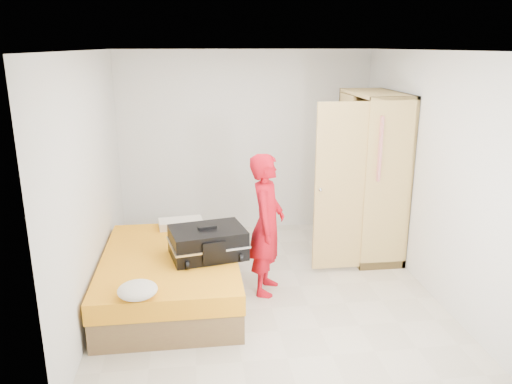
{
  "coord_description": "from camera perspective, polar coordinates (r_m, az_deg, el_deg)",
  "views": [
    {
      "loc": [
        -0.76,
        -5.06,
        2.65
      ],
      "look_at": [
        -0.05,
        0.48,
        1.0
      ],
      "focal_mm": 35.0,
      "sensor_mm": 36.0,
      "label": 1
    }
  ],
  "objects": [
    {
      "name": "person",
      "position": [
        5.41,
        1.24,
        -3.74
      ],
      "size": [
        0.53,
        0.66,
        1.57
      ],
      "primitive_type": "imported",
      "rotation": [
        0.0,
        0.0,
        1.25
      ],
      "color": "red",
      "rests_on": "ground"
    },
    {
      "name": "wardrobe",
      "position": [
        6.53,
        12.72,
        1.38
      ],
      "size": [
        1.17,
        1.2,
        2.1
      ],
      "color": "tan",
      "rests_on": "ground"
    },
    {
      "name": "room",
      "position": [
        5.29,
        1.16,
        1.67
      ],
      "size": [
        4.0,
        4.02,
        2.6
      ],
      "color": "beige",
      "rests_on": "ground"
    },
    {
      "name": "bed",
      "position": [
        5.54,
        -9.74,
        -9.46
      ],
      "size": [
        1.42,
        2.02,
        0.5
      ],
      "color": "brown",
      "rests_on": "ground"
    },
    {
      "name": "round_cushion",
      "position": [
        4.62,
        -13.39,
        -10.85
      ],
      "size": [
        0.35,
        0.35,
        0.13
      ],
      "primitive_type": "ellipsoid",
      "color": "silver",
      "rests_on": "bed"
    },
    {
      "name": "pillow",
      "position": [
        6.21,
        -8.6,
        -3.55
      ],
      "size": [
        0.55,
        0.33,
        0.1
      ],
      "primitive_type": "cube",
      "rotation": [
        0.0,
        0.0,
        0.12
      ],
      "color": "silver",
      "rests_on": "bed"
    },
    {
      "name": "suitcase",
      "position": [
        5.31,
        -5.53,
        -5.76
      ],
      "size": [
        0.87,
        0.71,
        0.33
      ],
      "rotation": [
        0.0,
        0.0,
        0.2
      ],
      "color": "black",
      "rests_on": "bed"
    }
  ]
}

